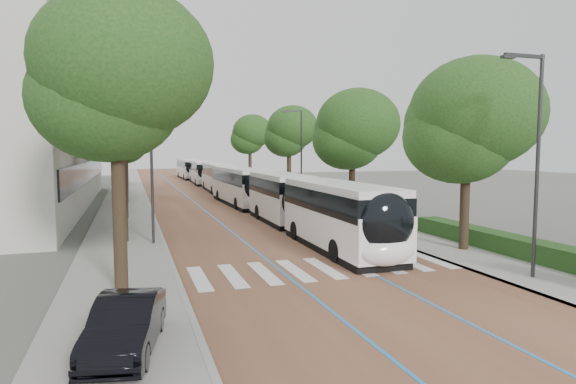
# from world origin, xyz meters

# --- Properties ---
(ground) EXTENTS (160.00, 160.00, 0.00)m
(ground) POSITION_xyz_m (0.00, 0.00, 0.00)
(ground) COLOR #51544C
(ground) RESTS_ON ground
(road) EXTENTS (11.00, 140.00, 0.02)m
(road) POSITION_xyz_m (0.00, 40.00, 0.01)
(road) COLOR brown
(road) RESTS_ON ground
(sidewalk_left) EXTENTS (4.00, 140.00, 0.12)m
(sidewalk_left) POSITION_xyz_m (-7.50, 40.00, 0.06)
(sidewalk_left) COLOR gray
(sidewalk_left) RESTS_ON ground
(sidewalk_right) EXTENTS (4.00, 140.00, 0.12)m
(sidewalk_right) POSITION_xyz_m (7.50, 40.00, 0.06)
(sidewalk_right) COLOR gray
(sidewalk_right) RESTS_ON ground
(kerb_left) EXTENTS (0.20, 140.00, 0.14)m
(kerb_left) POSITION_xyz_m (-5.60, 40.00, 0.06)
(kerb_left) COLOR gray
(kerb_left) RESTS_ON ground
(kerb_right) EXTENTS (0.20, 140.00, 0.14)m
(kerb_right) POSITION_xyz_m (5.60, 40.00, 0.06)
(kerb_right) COLOR gray
(kerb_right) RESTS_ON ground
(zebra_crossing) EXTENTS (10.55, 3.60, 0.01)m
(zebra_crossing) POSITION_xyz_m (0.20, 1.00, 0.03)
(zebra_crossing) COLOR silver
(zebra_crossing) RESTS_ON ground
(lane_line_left) EXTENTS (0.12, 126.00, 0.01)m
(lane_line_left) POSITION_xyz_m (-1.60, 40.00, 0.02)
(lane_line_left) COLOR #2679BF
(lane_line_left) RESTS_ON road
(lane_line_right) EXTENTS (0.12, 126.00, 0.01)m
(lane_line_right) POSITION_xyz_m (1.60, 40.00, 0.02)
(lane_line_right) COLOR #2679BF
(lane_line_right) RESTS_ON road
(hedge) EXTENTS (1.20, 14.00, 0.80)m
(hedge) POSITION_xyz_m (9.10, 0.00, 0.52)
(hedge) COLOR #1B3F15
(hedge) RESTS_ON sidewalk_right
(streetlight_near) EXTENTS (1.82, 0.20, 8.00)m
(streetlight_near) POSITION_xyz_m (6.62, -3.00, 4.82)
(streetlight_near) COLOR #2D2E30
(streetlight_near) RESTS_ON sidewalk_right
(streetlight_far) EXTENTS (1.82, 0.20, 8.00)m
(streetlight_far) POSITION_xyz_m (6.62, 22.00, 4.82)
(streetlight_far) COLOR #2D2E30
(streetlight_far) RESTS_ON sidewalk_right
(lamp_post_left) EXTENTS (0.14, 0.14, 8.00)m
(lamp_post_left) POSITION_xyz_m (-6.10, 8.00, 4.12)
(lamp_post_left) COLOR #2D2E30
(lamp_post_left) RESTS_ON sidewalk_left
(trees_left) EXTENTS (6.41, 60.69, 9.68)m
(trees_left) POSITION_xyz_m (-7.50, 26.18, 6.45)
(trees_left) COLOR black
(trees_left) RESTS_ON ground
(trees_right) EXTENTS (6.02, 47.55, 8.72)m
(trees_right) POSITION_xyz_m (7.70, 18.59, 6.10)
(trees_right) COLOR black
(trees_right) RESTS_ON ground
(lead_bus) EXTENTS (2.73, 18.43, 3.20)m
(lead_bus) POSITION_xyz_m (2.27, 7.91, 1.63)
(lead_bus) COLOR black
(lead_bus) RESTS_ON ground
(bus_queued_0) EXTENTS (2.78, 12.45, 3.20)m
(bus_queued_0) POSITION_xyz_m (2.00, 24.00, 1.62)
(bus_queued_0) COLOR white
(bus_queued_0) RESTS_ON ground
(bus_queued_1) EXTENTS (2.93, 12.47, 3.20)m
(bus_queued_1) POSITION_xyz_m (2.47, 37.39, 1.62)
(bus_queued_1) COLOR white
(bus_queued_1) RESTS_ON ground
(bus_queued_2) EXTENTS (2.97, 12.48, 3.20)m
(bus_queued_2) POSITION_xyz_m (2.53, 51.23, 1.62)
(bus_queued_2) COLOR white
(bus_queued_2) RESTS_ON ground
(bus_queued_3) EXTENTS (2.74, 12.44, 3.20)m
(bus_queued_3) POSITION_xyz_m (2.21, 64.26, 1.62)
(bus_queued_3) COLOR white
(bus_queued_3) RESTS_ON ground
(parked_car) EXTENTS (2.07, 4.05, 1.27)m
(parked_car) POSITION_xyz_m (-7.32, -5.22, 0.76)
(parked_car) COLOR black
(parked_car) RESTS_ON sidewalk_left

